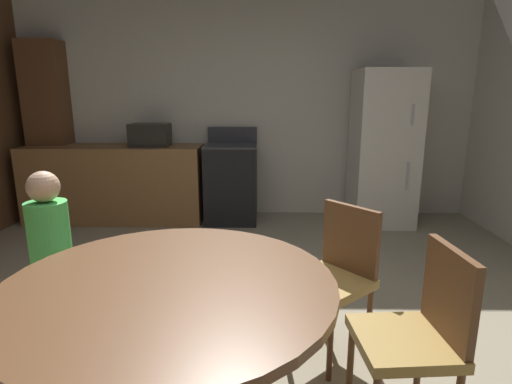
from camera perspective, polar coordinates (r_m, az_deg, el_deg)
ground_plane at (r=2.48m, az=-4.08°, el=-23.41°), size 14.00×14.00×0.00m
wall_back at (r=5.15m, az=-1.28°, el=11.93°), size 5.78×0.12×2.70m
kitchen_counter at (r=5.16m, az=-18.96°, el=1.13°), size 2.07×0.60×0.90m
pantry_column at (r=5.57m, az=-26.78°, el=7.53°), size 0.44×0.36×2.10m
oven_range at (r=4.87m, az=-3.45°, el=1.34°), size 0.60×0.60×1.10m
refrigerator at (r=4.93m, az=17.35°, el=5.78°), size 0.68×0.68×1.76m
microwave at (r=4.94m, az=-14.57°, el=7.72°), size 0.44×0.32×0.26m
dining_table at (r=1.77m, az=-11.74°, el=-16.46°), size 1.34×1.34×0.76m
chair_east at (r=1.98m, az=21.83°, el=-17.47°), size 0.43×0.43×0.87m
chair_northeast at (r=2.43m, az=11.15°, el=-10.75°), size 0.56×0.56×0.87m
person_child at (r=2.59m, az=-26.54°, el=-8.58°), size 0.31×0.31×1.09m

